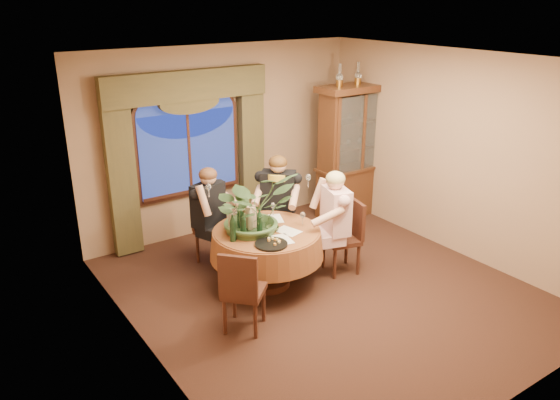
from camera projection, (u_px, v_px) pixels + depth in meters
floor at (324, 290)px, 6.80m from camera, size 5.00×5.00×0.00m
wall_back at (223, 139)px, 8.24m from camera, size 4.50×0.00×4.50m
wall_right at (455, 154)px, 7.50m from camera, size 0.00×5.00×5.00m
ceiling at (331, 60)px, 5.81m from camera, size 5.00×5.00×0.00m
window at (189, 153)px, 7.90m from camera, size 1.62×0.10×1.32m
arched_transom at (186, 99)px, 7.63m from camera, size 1.60×0.06×0.44m
drapery_left at (122, 174)px, 7.36m from camera, size 0.38×0.14×2.32m
drapery_right at (251, 151)px, 8.45m from camera, size 0.38×0.14×2.32m
swag_valance at (187, 85)px, 7.49m from camera, size 2.45×0.16×0.42m
dining_table at (267, 257)px, 6.80m from camera, size 1.59×1.59×0.75m
china_cabinet at (354, 151)px, 8.83m from camera, size 1.33×0.53×2.15m
oil_lamp_left at (340, 75)px, 8.20m from camera, size 0.11×0.11×0.34m
oil_lamp_center at (358, 73)px, 8.39m from camera, size 0.11×0.11×0.34m
oil_lamp_right at (376, 71)px, 8.59m from camera, size 0.11×0.11×0.34m
chair_right at (341, 238)px, 7.11m from camera, size 0.51×0.51×0.96m
chair_back_right at (279, 220)px, 7.65m from camera, size 0.59×0.59×0.96m
chair_back at (215, 230)px, 7.35m from camera, size 0.51×0.51×0.96m
chair_front_left at (244, 289)px, 5.87m from camera, size 0.59×0.59×0.96m
person_pink at (335, 224)px, 6.95m from camera, size 0.59×0.62×1.42m
person_back at (209, 217)px, 7.19m from camera, size 0.63×0.60×1.39m
person_scarf at (278, 206)px, 7.49m from camera, size 0.71×0.71×1.46m
stoneware_vase at (251, 218)px, 6.64m from camera, size 0.16×0.16×0.30m
centerpiece_plant at (252, 180)px, 6.47m from camera, size 1.00×1.12×0.87m
olive_bowl at (273, 229)px, 6.65m from camera, size 0.16×0.16×0.05m
cheese_platter at (271, 244)px, 6.26m from camera, size 0.38×0.38×0.02m
wine_bottle_0 at (233, 228)px, 6.32m from camera, size 0.07×0.07×0.33m
wine_bottle_1 at (240, 218)px, 6.61m from camera, size 0.07×0.07×0.33m
wine_bottle_2 at (243, 225)px, 6.40m from camera, size 0.07×0.07×0.33m
wine_bottle_3 at (231, 222)px, 6.49m from camera, size 0.07×0.07×0.33m
wine_bottle_4 at (250, 220)px, 6.54m from camera, size 0.07×0.07×0.33m
wine_bottle_5 at (260, 222)px, 6.48m from camera, size 0.07×0.07×0.33m
tasting_paper_0 at (288, 231)px, 6.63m from camera, size 0.28×0.34×0.00m
tasting_paper_1 at (274, 219)px, 7.00m from camera, size 0.31×0.36×0.00m
tasting_paper_2 at (282, 240)px, 6.40m from camera, size 0.27×0.34×0.00m
wine_glass_person_pink at (303, 219)px, 6.78m from camera, size 0.07×0.07×0.18m
wine_glass_person_back at (236, 215)px, 6.89m from camera, size 0.07×0.07×0.18m
wine_glass_person_scarf at (273, 209)px, 7.07m from camera, size 0.07×0.07×0.18m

